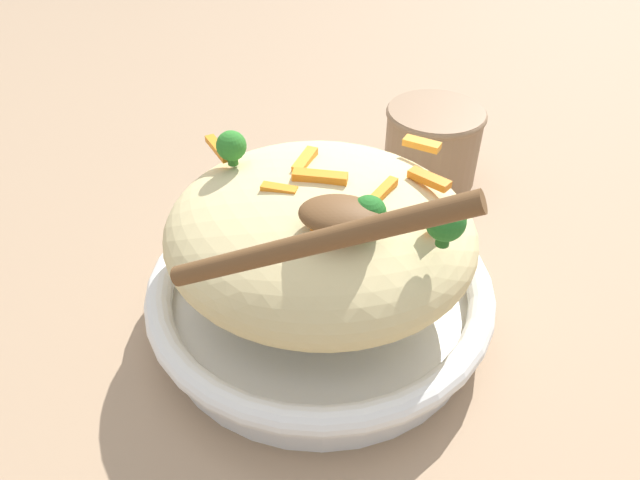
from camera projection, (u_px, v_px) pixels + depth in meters
name	position (u px, v px, depth m)	size (l,w,h in m)	color
ground_plane	(320.00, 315.00, 0.52)	(2.40, 2.40, 0.00)	#9E7F60
serving_bowl	(320.00, 293.00, 0.50)	(0.29, 0.29, 0.05)	white
pasta_mound	(320.00, 232.00, 0.46)	(0.24, 0.23, 0.10)	#DBC689
carrot_piece_0	(380.00, 194.00, 0.42)	(0.04, 0.01, 0.01)	orange
carrot_piece_1	(440.00, 215.00, 0.40)	(0.03, 0.01, 0.01)	orange
carrot_piece_2	(279.00, 189.00, 0.42)	(0.03, 0.01, 0.01)	orange
carrot_piece_3	(324.00, 178.00, 0.43)	(0.04, 0.01, 0.01)	orange
carrot_piece_4	(218.00, 148.00, 0.47)	(0.04, 0.01, 0.01)	orange
carrot_piece_5	(305.00, 161.00, 0.45)	(0.03, 0.01, 0.01)	orange
carrot_piece_6	(429.00, 179.00, 0.44)	(0.03, 0.01, 0.01)	orange
carrot_piece_7	(322.00, 217.00, 0.40)	(0.03, 0.01, 0.01)	orange
carrot_piece_8	(422.00, 144.00, 0.48)	(0.03, 0.01, 0.01)	orange
broccoli_floret_0	(369.00, 213.00, 0.39)	(0.02, 0.02, 0.03)	#205B1C
broccoli_floret_1	(231.00, 146.00, 0.45)	(0.02, 0.02, 0.03)	#296820
broccoli_floret_2	(446.00, 222.00, 0.37)	(0.03, 0.03, 0.03)	#205B1C
serving_spoon	(331.00, 224.00, 0.35)	(0.16, 0.11, 0.09)	brown
companion_bowl	(432.00, 142.00, 0.66)	(0.11, 0.11, 0.09)	#8C6B4C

